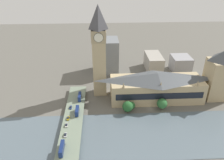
{
  "coord_description": "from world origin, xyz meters",
  "views": [
    {
      "loc": [
        -151.74,
        41.17,
        112.62
      ],
      "look_at": [
        21.52,
        32.11,
        17.75
      ],
      "focal_mm": 35.0,
      "sensor_mm": 36.0,
      "label": 1
    }
  ],
  "objects_px": {
    "car_northbound_mid": "(68,118)",
    "double_decker_bus_rear": "(77,111)",
    "clock_tower": "(99,50)",
    "car_southbound_lead": "(71,107)",
    "car_northbound_tail": "(67,125)",
    "double_decker_bus_mid": "(80,96)",
    "double_decker_bus_lead": "(62,148)",
    "road_bridge": "(71,134)",
    "car_southbound_mid": "(65,135)",
    "victoria_tower": "(218,75)",
    "parliament_hall": "(156,86)"
  },
  "relations": [
    {
      "from": "car_northbound_tail",
      "to": "car_southbound_lead",
      "type": "bearing_deg",
      "value": -1.18
    },
    {
      "from": "double_decker_bus_lead",
      "to": "car_southbound_lead",
      "type": "bearing_deg",
      "value": -0.13
    },
    {
      "from": "car_northbound_tail",
      "to": "car_northbound_mid",
      "type": "bearing_deg",
      "value": -1.49
    },
    {
      "from": "double_decker_bus_mid",
      "to": "car_southbound_lead",
      "type": "relative_size",
      "value": 2.27
    },
    {
      "from": "clock_tower",
      "to": "road_bridge",
      "type": "xyz_separation_m",
      "value": [
        -59.98,
        21.51,
        -40.69
      ]
    },
    {
      "from": "double_decker_bus_mid",
      "to": "car_northbound_mid",
      "type": "bearing_deg",
      "value": 165.98
    },
    {
      "from": "double_decker_bus_mid",
      "to": "car_southbound_lead",
      "type": "xyz_separation_m",
      "value": [
        -13.21,
        6.65,
        -2.04
      ]
    },
    {
      "from": "double_decker_bus_lead",
      "to": "car_northbound_mid",
      "type": "height_order",
      "value": "double_decker_bus_lead"
    },
    {
      "from": "parliament_hall",
      "to": "victoria_tower",
      "type": "xyz_separation_m",
      "value": [
        0.06,
        -54.99,
        9.91
      ]
    },
    {
      "from": "double_decker_bus_mid",
      "to": "car_southbound_lead",
      "type": "bearing_deg",
      "value": 153.28
    },
    {
      "from": "victoria_tower",
      "to": "car_southbound_mid",
      "type": "relative_size",
      "value": 11.11
    },
    {
      "from": "double_decker_bus_mid",
      "to": "car_southbound_mid",
      "type": "height_order",
      "value": "double_decker_bus_mid"
    },
    {
      "from": "double_decker_bus_mid",
      "to": "car_southbound_mid",
      "type": "distance_m",
      "value": 46.9
    },
    {
      "from": "double_decker_bus_lead",
      "to": "road_bridge",
      "type": "bearing_deg",
      "value": -11.68
    },
    {
      "from": "victoria_tower",
      "to": "double_decker_bus_mid",
      "type": "bearing_deg",
      "value": 91.79
    },
    {
      "from": "double_decker_bus_mid",
      "to": "car_northbound_mid",
      "type": "relative_size",
      "value": 2.21
    },
    {
      "from": "clock_tower",
      "to": "road_bridge",
      "type": "distance_m",
      "value": 75.6
    },
    {
      "from": "double_decker_bus_rear",
      "to": "double_decker_bus_mid",
      "type": "bearing_deg",
      "value": -1.07
    },
    {
      "from": "parliament_hall",
      "to": "car_southbound_lead",
      "type": "distance_m",
      "value": 78.41
    },
    {
      "from": "car_northbound_mid",
      "to": "car_southbound_lead",
      "type": "height_order",
      "value": "car_northbound_mid"
    },
    {
      "from": "parliament_hall",
      "to": "double_decker_bus_rear",
      "type": "relative_size",
      "value": 7.95
    },
    {
      "from": "car_northbound_tail",
      "to": "car_southbound_lead",
      "type": "distance_m",
      "value": 22.72
    },
    {
      "from": "clock_tower",
      "to": "road_bridge",
      "type": "relative_size",
      "value": 0.63
    },
    {
      "from": "clock_tower",
      "to": "car_southbound_mid",
      "type": "relative_size",
      "value": 18.49
    },
    {
      "from": "car_northbound_mid",
      "to": "double_decker_bus_mid",
      "type": "bearing_deg",
      "value": -14.02
    },
    {
      "from": "victoria_tower",
      "to": "double_decker_bus_mid",
      "type": "distance_m",
      "value": 125.53
    },
    {
      "from": "clock_tower",
      "to": "victoria_tower",
      "type": "relative_size",
      "value": 1.66
    },
    {
      "from": "double_decker_bus_lead",
      "to": "car_southbound_lead",
      "type": "relative_size",
      "value": 2.61
    },
    {
      "from": "double_decker_bus_mid",
      "to": "car_northbound_mid",
      "type": "height_order",
      "value": "double_decker_bus_mid"
    },
    {
      "from": "double_decker_bus_rear",
      "to": "car_northbound_mid",
      "type": "height_order",
      "value": "double_decker_bus_rear"
    },
    {
      "from": "car_northbound_mid",
      "to": "car_southbound_mid",
      "type": "height_order",
      "value": "car_southbound_mid"
    },
    {
      "from": "car_northbound_tail",
      "to": "car_southbound_lead",
      "type": "xyz_separation_m",
      "value": [
        22.71,
        -0.47,
        -0.07
      ]
    },
    {
      "from": "double_decker_bus_rear",
      "to": "double_decker_bus_lead",
      "type": "bearing_deg",
      "value": 170.91
    },
    {
      "from": "double_decker_bus_mid",
      "to": "clock_tower",
      "type": "bearing_deg",
      "value": -48.32
    },
    {
      "from": "clock_tower",
      "to": "road_bridge",
      "type": "bearing_deg",
      "value": 160.27
    },
    {
      "from": "double_decker_bus_rear",
      "to": "victoria_tower",
      "type": "bearing_deg",
      "value": -78.73
    },
    {
      "from": "car_northbound_mid",
      "to": "car_southbound_mid",
      "type": "distance_m",
      "value": 18.77
    },
    {
      "from": "double_decker_bus_lead",
      "to": "double_decker_bus_rear",
      "type": "xyz_separation_m",
      "value": [
        39.77,
        -6.36,
        0.01
      ]
    },
    {
      "from": "double_decker_bus_lead",
      "to": "car_southbound_mid",
      "type": "bearing_deg",
      "value": -0.61
    },
    {
      "from": "car_northbound_tail",
      "to": "car_southbound_mid",
      "type": "xyz_separation_m",
      "value": [
        -10.47,
        -0.51,
        -0.02
      ]
    },
    {
      "from": "parliament_hall",
      "to": "car_southbound_mid",
      "type": "xyz_separation_m",
      "value": [
        -50.23,
        76.04,
        -8.23
      ]
    },
    {
      "from": "parliament_hall",
      "to": "double_decker_bus_lead",
      "type": "bearing_deg",
      "value": 130.29
    },
    {
      "from": "parliament_hall",
      "to": "double_decker_bus_rear",
      "type": "height_order",
      "value": "parliament_hall"
    },
    {
      "from": "road_bridge",
      "to": "double_decker_bus_rear",
      "type": "xyz_separation_m",
      "value": [
        22.72,
        -2.84,
        3.46
      ]
    },
    {
      "from": "parliament_hall",
      "to": "car_northbound_mid",
      "type": "bearing_deg",
      "value": 112.4
    },
    {
      "from": "victoria_tower",
      "to": "car_southbound_lead",
      "type": "bearing_deg",
      "value": 97.43
    },
    {
      "from": "clock_tower",
      "to": "car_southbound_lead",
      "type": "height_order",
      "value": "clock_tower"
    },
    {
      "from": "car_northbound_mid",
      "to": "double_decker_bus_rear",
      "type": "bearing_deg",
      "value": -44.41
    },
    {
      "from": "double_decker_bus_lead",
      "to": "car_northbound_tail",
      "type": "distance_m",
      "value": 24.91
    },
    {
      "from": "car_southbound_lead",
      "to": "car_northbound_tail",
      "type": "bearing_deg",
      "value": 178.82
    }
  ]
}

